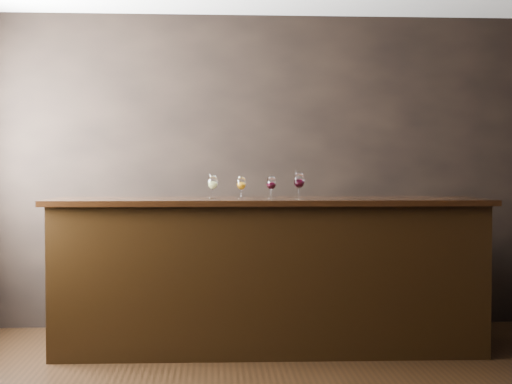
{
  "coord_description": "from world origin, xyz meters",
  "views": [
    {
      "loc": [
        -0.29,
        -4.17,
        1.44
      ],
      "look_at": [
        0.04,
        1.36,
        1.24
      ],
      "focal_mm": 50.0,
      "sensor_mm": 36.0,
      "label": 1
    }
  ],
  "objects": [
    {
      "name": "bar_top",
      "position": [
        0.13,
        1.36,
        1.17
      ],
      "size": [
        3.41,
        0.86,
        0.04
      ],
      "primitive_type": "cube",
      "rotation": [
        0.0,
        0.0,
        -0.02
      ],
      "color": "black",
      "rests_on": "bar_counter"
    },
    {
      "name": "glass_amber",
      "position": [
        -0.08,
        1.4,
        1.31
      ],
      "size": [
        0.07,
        0.07,
        0.17
      ],
      "color": "white",
      "rests_on": "bar_top"
    },
    {
      "name": "back_bar_shelf",
      "position": [
        0.09,
        2.03,
        0.42
      ],
      "size": [
        2.34,
        0.4,
        0.84
      ],
      "primitive_type": "cube",
      "color": "black",
      "rests_on": "ground"
    },
    {
      "name": "glass_white",
      "position": [
        -0.3,
        1.37,
        1.31
      ],
      "size": [
        0.08,
        0.08,
        0.18
      ],
      "color": "white",
      "rests_on": "bar_top"
    },
    {
      "name": "glass_red_b",
      "position": [
        0.37,
        1.36,
        1.33
      ],
      "size": [
        0.09,
        0.09,
        0.2
      ],
      "color": "white",
      "rests_on": "bar_top"
    },
    {
      "name": "room_shell",
      "position": [
        -0.23,
        0.11,
        1.81
      ],
      "size": [
        5.02,
        4.52,
        2.81
      ],
      "color": "black",
      "rests_on": "ground"
    },
    {
      "name": "glass_red_a",
      "position": [
        0.15,
        1.33,
        1.31
      ],
      "size": [
        0.07,
        0.07,
        0.17
      ],
      "color": "white",
      "rests_on": "bar_top"
    },
    {
      "name": "bar_counter",
      "position": [
        0.13,
        1.36,
        0.57
      ],
      "size": [
        3.3,
        0.78,
        1.15
      ],
      "primitive_type": "cube",
      "rotation": [
        0.0,
        0.0,
        -0.02
      ],
      "color": "black",
      "rests_on": "ground"
    }
  ]
}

